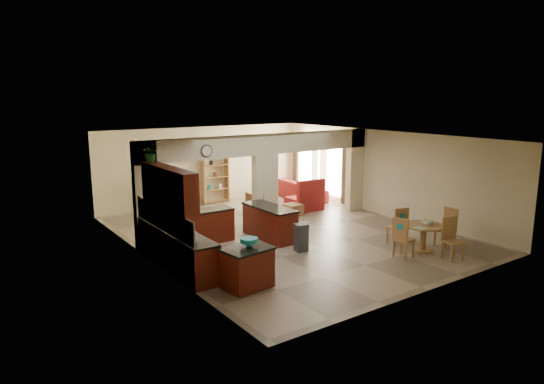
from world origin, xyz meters
TOP-DOWN VIEW (x-y plane):
  - floor at (0.00, 0.00)m, footprint 10.00×10.00m
  - ceiling at (0.00, 0.00)m, footprint 10.00×10.00m
  - wall_back at (0.00, 5.00)m, footprint 8.00×0.00m
  - wall_front at (0.00, -5.00)m, footprint 8.00×0.00m
  - wall_left at (-4.00, 0.00)m, footprint 0.00×10.00m
  - wall_right at (4.00, 0.00)m, footprint 0.00×10.00m
  - partition_left_pier at (-3.70, 1.00)m, footprint 0.60×0.25m
  - partition_center_pier at (0.00, 1.00)m, footprint 0.80×0.25m
  - partition_right_pier at (3.70, 1.00)m, footprint 0.60×0.25m
  - partition_header at (0.00, 1.00)m, footprint 8.00×0.25m
  - kitchen_counter at (-3.26, -0.25)m, footprint 2.52×3.29m
  - upper_cabinets at (-3.82, -0.80)m, footprint 0.35×2.40m
  - peninsula at (-0.60, -0.11)m, footprint 0.70×1.85m
  - wall_clock at (-2.00, 0.85)m, footprint 0.34×0.03m
  - rug at (1.20, 2.10)m, footprint 1.60×1.30m
  - fireplace at (-1.60, 4.83)m, footprint 1.60×0.35m
  - shelving_unit at (0.35, 4.82)m, footprint 1.00×0.32m
  - window_a at (3.97, 2.30)m, footprint 0.02×0.90m
  - window_b at (3.97, 4.00)m, footprint 0.02×0.90m
  - glazed_door at (3.97, 3.15)m, footprint 0.02×0.70m
  - drape_a_left at (3.93, 1.70)m, footprint 0.10×0.28m
  - drape_a_right at (3.93, 2.90)m, footprint 0.10×0.28m
  - drape_b_left at (3.93, 3.40)m, footprint 0.10×0.28m
  - drape_b_right at (3.93, 4.60)m, footprint 0.10×0.28m
  - ceiling_fan at (1.50, 3.00)m, footprint 1.00×1.00m
  - kitchen_island at (-2.98, -2.75)m, footprint 1.08×0.83m
  - teal_bowl at (-2.88, -2.68)m, footprint 0.37×0.37m
  - trash_can at (-0.58, -1.49)m, footprint 0.36×0.33m
  - dining_table at (1.96, -3.29)m, footprint 1.03×1.03m
  - fruit_bowl at (2.02, -3.36)m, footprint 0.29×0.29m
  - sofa at (3.30, 3.48)m, footprint 2.48×1.12m
  - chaise at (2.34, 2.03)m, footprint 1.11×0.91m
  - armchair at (0.79, 2.45)m, footprint 0.85×0.87m
  - ottoman at (1.53, 1.60)m, footprint 0.55×0.55m
  - plant at (-3.82, 0.20)m, footprint 0.46×0.42m
  - chair_north at (1.88, -2.56)m, footprint 0.51×0.51m
  - chair_east at (2.84, -3.37)m, footprint 0.44×0.43m
  - chair_south at (2.08, -4.02)m, footprint 0.52×0.52m
  - chair_west at (1.10, -3.33)m, footprint 0.48×0.48m

SIDE VIEW (x-z plane):
  - floor at x=0.00m, z-range 0.00..0.00m
  - rug at x=1.20m, z-range 0.00..0.01m
  - ottoman at x=1.53m, z-range 0.00..0.38m
  - chaise at x=2.34m, z-range 0.00..0.44m
  - trash_can at x=-0.58m, z-range 0.00..0.66m
  - sofa at x=3.30m, z-range 0.00..0.71m
  - armchair at x=0.79m, z-range 0.00..0.73m
  - kitchen_island at x=-2.98m, z-range 0.00..0.87m
  - peninsula at x=-0.60m, z-range 0.00..0.91m
  - kitchen_counter at x=-3.26m, z-range -0.27..1.20m
  - dining_table at x=1.96m, z-range 0.12..0.83m
  - chair_north at x=1.88m, z-range 0.04..1.07m
  - chair_east at x=2.84m, z-range 0.04..1.07m
  - chair_south at x=2.08m, z-range 0.04..1.07m
  - chair_west at x=1.10m, z-range 0.04..1.07m
  - fireplace at x=-1.60m, z-range 0.01..1.21m
  - fruit_bowl at x=2.02m, z-range 0.70..0.85m
  - shelving_unit at x=0.35m, z-range 0.00..1.80m
  - teal_bowl at x=-2.88m, z-range 0.86..1.04m
  - glazed_door at x=3.97m, z-range 0.00..2.10m
  - partition_center_pier at x=0.00m, z-range 0.00..2.20m
  - drape_a_left at x=3.93m, z-range 0.05..2.35m
  - drape_a_right at x=3.93m, z-range 0.05..2.35m
  - drape_b_left at x=3.93m, z-range 0.05..2.35m
  - drape_b_right at x=3.93m, z-range 0.05..2.35m
  - window_a at x=3.97m, z-range 0.25..2.15m
  - window_b at x=3.97m, z-range 0.25..2.15m
  - partition_left_pier at x=-3.70m, z-range 0.00..2.80m
  - partition_right_pier at x=3.70m, z-range 0.00..2.80m
  - wall_back at x=0.00m, z-range -2.60..5.40m
  - wall_front at x=0.00m, z-range -2.60..5.40m
  - wall_left at x=-4.00m, z-range -3.60..6.40m
  - wall_right at x=4.00m, z-range -3.60..6.40m
  - upper_cabinets at x=-3.82m, z-range 1.47..2.37m
  - wall_clock at x=-2.00m, z-range 2.28..2.62m
  - partition_header at x=0.00m, z-range 2.20..2.80m
  - ceiling_fan at x=1.50m, z-range 2.51..2.61m
  - plant at x=-3.82m, z-range 2.37..2.82m
  - ceiling at x=0.00m, z-range 2.80..2.80m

